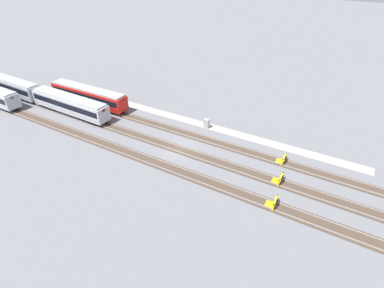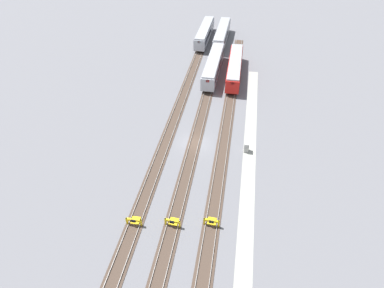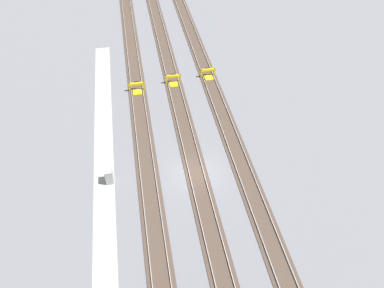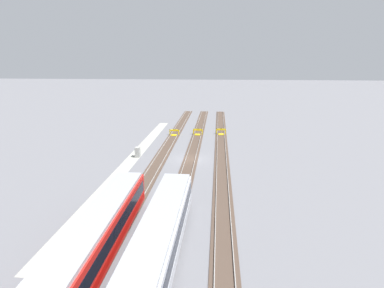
{
  "view_description": "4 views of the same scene",
  "coord_description": "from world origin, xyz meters",
  "px_view_note": "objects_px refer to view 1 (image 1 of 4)",
  "views": [
    {
      "loc": [
        -21.5,
        32.84,
        26.22
      ],
      "look_at": [
        -2.35,
        0.0,
        1.8
      ],
      "focal_mm": 28.0,
      "sensor_mm": 36.0,
      "label": 1
    },
    {
      "loc": [
        -36.93,
        -6.18,
        32.14
      ],
      "look_at": [
        -2.35,
        0.0,
        1.8
      ],
      "focal_mm": 28.0,
      "sensor_mm": 36.0,
      "label": 2
    },
    {
      "loc": [
        24.53,
        -4.85,
        27.53
      ],
      "look_at": [
        -2.35,
        0.0,
        1.8
      ],
      "focal_mm": 35.0,
      "sensor_mm": 36.0,
      "label": 3
    },
    {
      "loc": [
        43.54,
        4.01,
        14.67
      ],
      "look_at": [
        -2.35,
        0.0,
        1.8
      ],
      "focal_mm": 28.0,
      "sensor_mm": 36.0,
      "label": 4
    }
  ],
  "objects_px": {
    "bumper_stop_middle_track": "(273,203)",
    "electrical_cabinet": "(207,123)",
    "subway_car_front_row_centre": "(70,104)",
    "subway_car_front_row_leftmost": "(89,96)",
    "subway_car_front_row_right_inner": "(10,85)",
    "bumper_stop_nearest_track": "(282,160)",
    "bumper_stop_near_inner_track": "(279,179)"
  },
  "relations": [
    {
      "from": "bumper_stop_near_inner_track",
      "to": "electrical_cabinet",
      "type": "bearing_deg",
      "value": -28.59
    },
    {
      "from": "bumper_stop_nearest_track",
      "to": "bumper_stop_near_inner_track",
      "type": "distance_m",
      "value": 4.82
    },
    {
      "from": "subway_car_front_row_leftmost",
      "to": "subway_car_front_row_centre",
      "type": "height_order",
      "value": "same"
    },
    {
      "from": "bumper_stop_nearest_track",
      "to": "bumper_stop_middle_track",
      "type": "relative_size",
      "value": 1.0
    },
    {
      "from": "subway_car_front_row_centre",
      "to": "subway_car_front_row_right_inner",
      "type": "bearing_deg",
      "value": 0.01
    },
    {
      "from": "subway_car_front_row_right_inner",
      "to": "bumper_stop_nearest_track",
      "type": "bearing_deg",
      "value": -175.37
    },
    {
      "from": "bumper_stop_nearest_track",
      "to": "bumper_stop_middle_track",
      "type": "height_order",
      "value": "same"
    },
    {
      "from": "subway_car_front_row_leftmost",
      "to": "bumper_stop_near_inner_track",
      "type": "relative_size",
      "value": 8.97
    },
    {
      "from": "subway_car_front_row_centre",
      "to": "electrical_cabinet",
      "type": "distance_m",
      "value": 26.22
    },
    {
      "from": "bumper_stop_middle_track",
      "to": "electrical_cabinet",
      "type": "xyz_separation_m",
      "value": [
        16.12,
        -13.18,
        0.29
      ]
    },
    {
      "from": "bumper_stop_near_inner_track",
      "to": "electrical_cabinet",
      "type": "relative_size",
      "value": 1.26
    },
    {
      "from": "bumper_stop_near_inner_track",
      "to": "bumper_stop_middle_track",
      "type": "bearing_deg",
      "value": 98.16
    },
    {
      "from": "subway_car_front_row_leftmost",
      "to": "bumper_stop_nearest_track",
      "type": "xyz_separation_m",
      "value": [
        -39.36,
        -0.02,
        -1.53
      ]
    },
    {
      "from": "subway_car_front_row_leftmost",
      "to": "electrical_cabinet",
      "type": "relative_size",
      "value": 11.27
    },
    {
      "from": "bumper_stop_nearest_track",
      "to": "bumper_stop_near_inner_track",
      "type": "height_order",
      "value": "same"
    },
    {
      "from": "bumper_stop_middle_track",
      "to": "subway_car_front_row_right_inner",
      "type": "bearing_deg",
      "value": -4.59
    },
    {
      "from": "subway_car_front_row_right_inner",
      "to": "bumper_stop_nearest_track",
      "type": "relative_size",
      "value": 9.0
    },
    {
      "from": "bumper_stop_near_inner_track",
      "to": "subway_car_front_row_centre",
      "type": "bearing_deg",
      "value": -0.05
    },
    {
      "from": "subway_car_front_row_right_inner",
      "to": "bumper_stop_near_inner_track",
      "type": "bearing_deg",
      "value": 179.97
    },
    {
      "from": "subway_car_front_row_leftmost",
      "to": "subway_car_front_row_right_inner",
      "type": "bearing_deg",
      "value": 14.02
    },
    {
      "from": "subway_car_front_row_leftmost",
      "to": "bumper_stop_near_inner_track",
      "type": "xyz_separation_m",
      "value": [
        -40.25,
        4.72,
        -1.53
      ]
    },
    {
      "from": "subway_car_front_row_centre",
      "to": "electrical_cabinet",
      "type": "xyz_separation_m",
      "value": [
        -24.81,
        -8.38,
        -1.24
      ]
    },
    {
      "from": "subway_car_front_row_centre",
      "to": "electrical_cabinet",
      "type": "relative_size",
      "value": 11.27
    },
    {
      "from": "subway_car_front_row_leftmost",
      "to": "bumper_stop_middle_track",
      "type": "xyz_separation_m",
      "value": [
        -40.93,
        9.48,
        -1.53
      ]
    },
    {
      "from": "electrical_cabinet",
      "to": "bumper_stop_nearest_track",
      "type": "bearing_deg",
      "value": 165.82
    },
    {
      "from": "bumper_stop_nearest_track",
      "to": "electrical_cabinet",
      "type": "xyz_separation_m",
      "value": [
        14.54,
        -3.67,
        0.29
      ]
    },
    {
      "from": "subway_car_front_row_right_inner",
      "to": "bumper_stop_near_inner_track",
      "type": "xyz_separation_m",
      "value": [
        -59.01,
        0.03,
        -1.53
      ]
    },
    {
      "from": "subway_car_front_row_centre",
      "to": "subway_car_front_row_leftmost",
      "type": "bearing_deg",
      "value": -90.0
    },
    {
      "from": "subway_car_front_row_centre",
      "to": "bumper_stop_middle_track",
      "type": "distance_m",
      "value": 41.24
    },
    {
      "from": "subway_car_front_row_leftmost",
      "to": "subway_car_front_row_right_inner",
      "type": "xyz_separation_m",
      "value": [
        18.76,
        4.69,
        0.0
      ]
    },
    {
      "from": "subway_car_front_row_right_inner",
      "to": "electrical_cabinet",
      "type": "height_order",
      "value": "subway_car_front_row_right_inner"
    },
    {
      "from": "bumper_stop_nearest_track",
      "to": "electrical_cabinet",
      "type": "relative_size",
      "value": 1.25
    }
  ]
}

